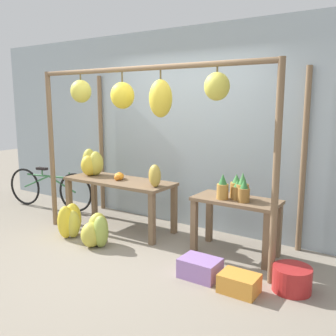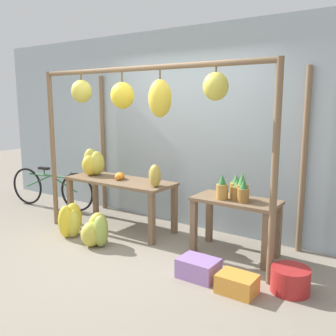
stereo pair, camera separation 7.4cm
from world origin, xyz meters
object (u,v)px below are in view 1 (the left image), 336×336
object	(u,v)px
banana_pile_ground_left	(70,221)
blue_bucket	(292,279)
orange_pile	(119,176)
banana_pile_on_table	(92,164)
fruit_crate_purple	(239,283)
banana_pile_ground_right	(96,231)
papaya_pile	(155,176)
parked_bicycle	(49,188)
fruit_crate_white	(200,268)
pineapple_cluster	(236,189)

from	to	relation	value
banana_pile_ground_left	blue_bucket	world-z (taller)	banana_pile_ground_left
orange_pile	banana_pile_ground_left	distance (m)	0.90
orange_pile	banana_pile_on_table	bearing A→B (deg)	178.68
banana_pile_ground_left	fruit_crate_purple	bearing A→B (deg)	-3.19
orange_pile	blue_bucket	world-z (taller)	orange_pile
banana_pile_ground_right	papaya_pile	bearing A→B (deg)	52.51
fruit_crate_purple	banana_pile_ground_right	bearing A→B (deg)	177.23
blue_bucket	parked_bicycle	world-z (taller)	parked_bicycle
banana_pile_on_table	banana_pile_ground_left	xyz separation A→B (m)	(0.22, -0.66, -0.67)
banana_pile_ground_left	parked_bicycle	size ratio (longest dim) A/B	0.26
fruit_crate_white	papaya_pile	distance (m)	1.43
papaya_pile	fruit_crate_purple	bearing A→B (deg)	-25.15
banana_pile_ground_left	parked_bicycle	bearing A→B (deg)	151.12
fruit_crate_purple	fruit_crate_white	bearing A→B (deg)	171.97
banana_pile_on_table	orange_pile	bearing A→B (deg)	-1.32
papaya_pile	fruit_crate_purple	world-z (taller)	papaya_pile
fruit_crate_white	blue_bucket	xyz separation A→B (m)	(0.87, 0.24, 0.02)
parked_bicycle	papaya_pile	bearing A→B (deg)	-4.41
banana_pile_ground_right	fruit_crate_white	size ratio (longest dim) A/B	1.08
pineapple_cluster	banana_pile_ground_right	bearing A→B (deg)	-155.98
parked_bicycle	fruit_crate_white	bearing A→B (deg)	-13.62
pineapple_cluster	banana_pile_ground_left	size ratio (longest dim) A/B	0.89
banana_pile_ground_right	blue_bucket	world-z (taller)	banana_pile_ground_right
parked_bicycle	fruit_crate_purple	size ratio (longest dim) A/B	4.73
pineapple_cluster	parked_bicycle	world-z (taller)	pineapple_cluster
banana_pile_on_table	blue_bucket	xyz separation A→B (m)	(3.12, -0.49, -0.76)
orange_pile	banana_pile_ground_left	xyz separation A→B (m)	(-0.32, -0.64, -0.54)
orange_pile	parked_bicycle	size ratio (longest dim) A/B	0.14
pineapple_cluster	banana_pile_ground_left	world-z (taller)	pineapple_cluster
banana_pile_ground_right	papaya_pile	distance (m)	1.01
papaya_pile	orange_pile	bearing A→B (deg)	173.18
banana_pile_on_table	fruit_crate_white	xyz separation A→B (m)	(2.25, -0.73, -0.78)
banana_pile_ground_right	blue_bucket	size ratio (longest dim) A/B	1.17
banana_pile_on_table	parked_bicycle	size ratio (longest dim) A/B	0.24
banana_pile_ground_right	pineapple_cluster	bearing A→B (deg)	24.02
fruit_crate_white	blue_bucket	size ratio (longest dim) A/B	1.09
orange_pile	pineapple_cluster	xyz separation A→B (m)	(1.77, 0.01, 0.05)
orange_pile	pineapple_cluster	size ratio (longest dim) A/B	0.59
banana_pile_ground_right	blue_bucket	xyz separation A→B (m)	(2.37, 0.21, -0.07)
orange_pile	fruit_crate_white	world-z (taller)	orange_pile
orange_pile	fruit_crate_purple	distance (m)	2.40
banana_pile_ground_right	banana_pile_on_table	bearing A→B (deg)	136.92
banana_pile_on_table	fruit_crate_purple	world-z (taller)	banana_pile_on_table
fruit_crate_white	banana_pile_ground_left	bearing A→B (deg)	177.91
banana_pile_ground_right	parked_bicycle	distance (m)	2.04
blue_bucket	fruit_crate_white	bearing A→B (deg)	-164.35
banana_pile_ground_left	papaya_pile	bearing A→B (deg)	29.66
banana_pile_ground_right	fruit_crate_purple	xyz separation A→B (m)	(1.96, -0.09, -0.10)
banana_pile_ground_left	fruit_crate_purple	size ratio (longest dim) A/B	1.22
orange_pile	parked_bicycle	distance (m)	1.72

